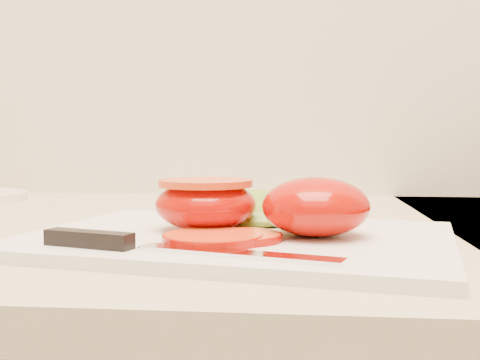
# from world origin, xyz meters

# --- Properties ---
(cutting_board) EXTENTS (0.39, 0.32, 0.01)m
(cutting_board) POSITION_xyz_m (-0.03, 1.55, 0.94)
(cutting_board) COLOR white
(cutting_board) RESTS_ON counter
(tomato_half_dome) EXTENTS (0.09, 0.09, 0.05)m
(tomato_half_dome) POSITION_xyz_m (0.04, 1.54, 0.96)
(tomato_half_dome) COLOR #B20A00
(tomato_half_dome) RESTS_ON cutting_board
(tomato_half_cut) EXTENTS (0.09, 0.09, 0.04)m
(tomato_half_cut) POSITION_xyz_m (-0.06, 1.56, 0.96)
(tomato_half_cut) COLOR #B20A00
(tomato_half_cut) RESTS_ON cutting_board
(tomato_slice_0) EXTENTS (0.08, 0.08, 0.01)m
(tomato_slice_0) POSITION_xyz_m (-0.04, 1.50, 0.94)
(tomato_slice_0) COLOR orange
(tomato_slice_0) RESTS_ON cutting_board
(tomato_slice_1) EXTENTS (0.07, 0.07, 0.01)m
(tomato_slice_1) POSITION_xyz_m (-0.02, 1.51, 0.94)
(tomato_slice_1) COLOR orange
(tomato_slice_1) RESTS_ON cutting_board
(lettuce_leaf_0) EXTENTS (0.15, 0.10, 0.03)m
(lettuce_leaf_0) POSITION_xyz_m (-0.03, 1.62, 0.95)
(lettuce_leaf_0) COLOR olive
(lettuce_leaf_0) RESTS_ON cutting_board
(lettuce_leaf_1) EXTENTS (0.12, 0.11, 0.02)m
(lettuce_leaf_1) POSITION_xyz_m (0.02, 1.62, 0.95)
(lettuce_leaf_1) COLOR olive
(lettuce_leaf_1) RESTS_ON cutting_board
(knife) EXTENTS (0.22, 0.07, 0.01)m
(knife) POSITION_xyz_m (-0.09, 1.46, 0.94)
(knife) COLOR silver
(knife) RESTS_ON cutting_board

